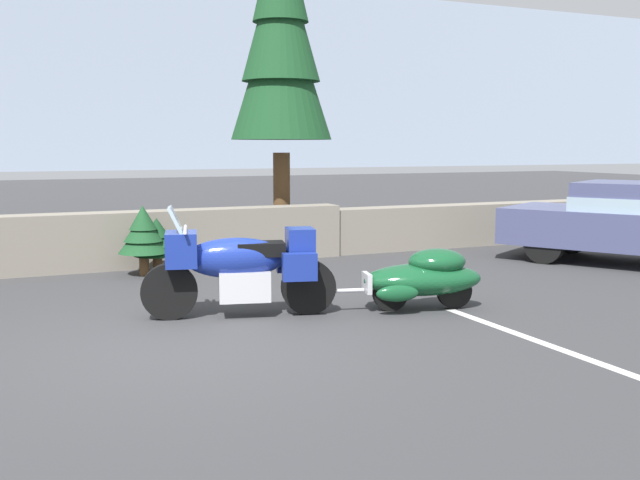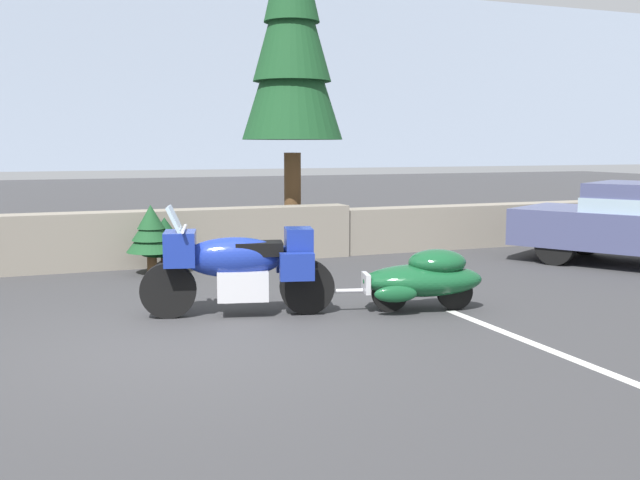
# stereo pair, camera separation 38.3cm
# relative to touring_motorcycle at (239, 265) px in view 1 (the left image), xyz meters

# --- Properties ---
(ground_plane) EXTENTS (80.00, 80.00, 0.00)m
(ground_plane) POSITION_rel_touring_motorcycle_xyz_m (-0.86, -1.00, -0.62)
(ground_plane) COLOR #38383A
(stone_guard_wall) EXTENTS (24.00, 0.63, 0.94)m
(stone_guard_wall) POSITION_rel_touring_motorcycle_xyz_m (-0.67, 4.15, -0.18)
(stone_guard_wall) COLOR gray
(stone_guard_wall) RESTS_ON ground
(distant_ridgeline) EXTENTS (240.00, 80.00, 16.00)m
(distant_ridgeline) POSITION_rel_touring_motorcycle_xyz_m (-0.86, 94.16, 7.38)
(distant_ridgeline) COLOR #99A8BF
(distant_ridgeline) RESTS_ON ground
(touring_motorcycle) EXTENTS (2.28, 1.08, 1.33)m
(touring_motorcycle) POSITION_rel_touring_motorcycle_xyz_m (0.00, 0.00, 0.00)
(touring_motorcycle) COLOR black
(touring_motorcycle) RESTS_ON ground
(car_shaped_trailer) EXTENTS (2.22, 1.05, 0.76)m
(car_shaped_trailer) POSITION_rel_touring_motorcycle_xyz_m (2.21, -0.55, -0.21)
(car_shaped_trailer) COLOR black
(car_shaped_trailer) RESTS_ON ground
(pine_tree_tall) EXTENTS (1.91, 1.91, 6.56)m
(pine_tree_tall) POSITION_rel_touring_motorcycle_xyz_m (2.43, 4.96, 3.49)
(pine_tree_tall) COLOR brown
(pine_tree_tall) RESTS_ON ground
(pine_sapling_near) EXTENTS (0.79, 0.79, 1.10)m
(pine_sapling_near) POSITION_rel_touring_motorcycle_xyz_m (-0.52, 3.30, 0.07)
(pine_sapling_near) COLOR brown
(pine_sapling_near) RESTS_ON ground
(pine_sapling_farther) EXTENTS (0.74, 0.74, 0.89)m
(pine_sapling_farther) POSITION_rel_touring_motorcycle_xyz_m (-0.29, 3.40, -0.07)
(pine_sapling_farther) COLOR brown
(pine_sapling_farther) RESTS_ON ground
(parking_stripe_marker) EXTENTS (0.12, 3.60, 0.01)m
(parking_stripe_marker) POSITION_rel_touring_motorcycle_xyz_m (2.50, -2.50, -0.62)
(parking_stripe_marker) COLOR silver
(parking_stripe_marker) RESTS_ON ground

